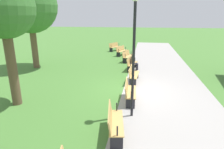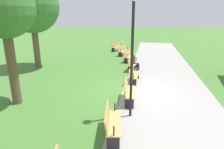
{
  "view_description": "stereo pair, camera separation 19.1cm",
  "coord_description": "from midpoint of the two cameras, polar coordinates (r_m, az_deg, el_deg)",
  "views": [
    {
      "loc": [
        9.36,
        0.45,
        3.68
      ],
      "look_at": [
        -0.0,
        -1.12,
        0.8
      ],
      "focal_mm": 30.78,
      "sensor_mm": 36.0,
      "label": 1
    },
    {
      "loc": [
        9.33,
        0.64,
        3.68
      ],
      "look_at": [
        -0.0,
        -1.12,
        0.8
      ],
      "focal_mm": 30.78,
      "sensor_mm": 36.0,
      "label": 2
    }
  ],
  "objects": [
    {
      "name": "bench_2",
      "position": [
        16.37,
        4.23,
        5.51
      ],
      "size": [
        1.68,
        0.87,
        0.89
      ],
      "rotation": [
        0.0,
        0.0,
        -0.26
      ],
      "color": "tan",
      "rests_on": "ground"
    },
    {
      "name": "tree_2",
      "position": [
        8.81,
        -30.23,
        16.45
      ],
      "size": [
        2.41,
        2.41,
        5.23
      ],
      "color": "brown",
      "rests_on": "ground"
    },
    {
      "name": "person_seated",
      "position": [
        13.75,
        6.08,
        3.98
      ],
      "size": [
        0.38,
        0.56,
        1.2
      ],
      "rotation": [
        0.0,
        0.0,
        -0.15
      ],
      "color": "#4C4238",
      "rests_on": "ground"
    },
    {
      "name": "bench_3",
      "position": [
        13.77,
        5.44,
        3.3
      ],
      "size": [
        1.66,
        0.71,
        0.89
      ],
      "rotation": [
        0.0,
        0.0,
        -0.15
      ],
      "color": "tan",
      "rests_on": "ground"
    },
    {
      "name": "bench_1",
      "position": [
        18.95,
        2.52,
        7.09
      ],
      "size": [
        1.67,
        1.01,
        0.89
      ],
      "rotation": [
        0.0,
        0.0,
        -0.36
      ],
      "color": "tan",
      "rests_on": "ground"
    },
    {
      "name": "bench_0",
      "position": [
        21.5,
        0.49,
        8.28
      ],
      "size": [
        1.65,
        1.14,
        0.89
      ],
      "rotation": [
        0.0,
        0.0,
        -0.46
      ],
      "color": "tan",
      "rests_on": "ground"
    },
    {
      "name": "tree_0",
      "position": [
        15.19,
        -23.64,
        18.2
      ],
      "size": [
        3.8,
        3.8,
        6.31
      ],
      "color": "brown",
      "rests_on": "ground"
    },
    {
      "name": "ground_plane",
      "position": [
        10.06,
        5.77,
        -4.67
      ],
      "size": [
        120.0,
        120.0,
        0.0
      ],
      "primitive_type": "plane",
      "color": "#477A33"
    },
    {
      "name": "bench_6",
      "position": [
        6.29,
        -0.23,
        -13.81
      ],
      "size": [
        1.66,
        0.71,
        0.89
      ],
      "rotation": [
        0.0,
        0.0,
        0.15
      ],
      "color": "tan",
      "rests_on": "ground"
    },
    {
      "name": "path_paving",
      "position": [
        10.11,
        15.37,
        -5.1
      ],
      "size": [
        38.77,
        4.4,
        0.01
      ],
      "primitive_type": "cube",
      "color": "#A39E99",
      "rests_on": "ground"
    },
    {
      "name": "bench_4",
      "position": [
        11.18,
        5.81,
        0.08
      ],
      "size": [
        1.63,
        0.55,
        0.89
      ],
      "rotation": [
        0.0,
        0.0,
        -0.05
      ],
      "color": "tan",
      "rests_on": "ground"
    },
    {
      "name": "lamp_post",
      "position": [
        6.72,
        5.81,
        11.5
      ],
      "size": [
        0.32,
        0.32,
        4.46
      ],
      "color": "black",
      "rests_on": "ground"
    },
    {
      "name": "bench_5",
      "position": [
        8.65,
        4.57,
        -4.99
      ],
      "size": [
        1.63,
        0.55,
        0.89
      ],
      "rotation": [
        0.0,
        0.0,
        0.05
      ],
      "color": "tan",
      "rests_on": "ground"
    }
  ]
}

